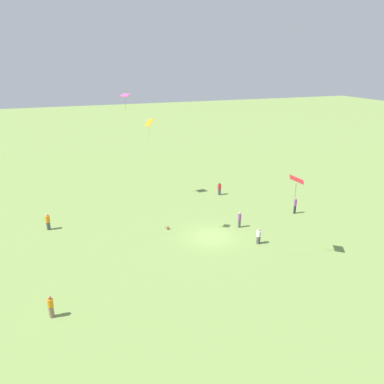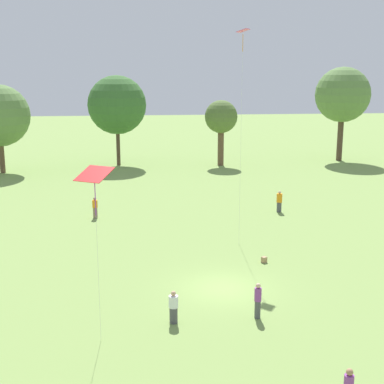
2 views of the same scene
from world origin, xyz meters
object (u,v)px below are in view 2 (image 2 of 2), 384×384
(person_3, at_px, (173,307))
(person_0, at_px, (95,208))
(person_4, at_px, (258,300))
(kite_3, at_px, (243,46))
(picnic_bag_0, at_px, (264,260))
(kite_0, at_px, (94,177))
(person_2, at_px, (279,202))

(person_3, bearing_deg, person_0, 91.89)
(person_3, xyz_separation_m, person_4, (4.02, 0.05, 0.12))
(kite_3, xyz_separation_m, picnic_bag_0, (0.82, -3.78, -12.87))
(person_0, xyz_separation_m, kite_3, (10.17, -7.82, 12.21))
(person_0, bearing_deg, person_3, 122.48)
(kite_0, relative_size, kite_3, 0.54)
(kite_3, bearing_deg, person_2, -131.99)
(person_0, bearing_deg, kite_3, 160.79)
(person_3, bearing_deg, person_4, -11.52)
(person_0, xyz_separation_m, kite_0, (1.52, -20.40, 6.43))
(kite_0, relative_size, picnic_bag_0, 19.72)
(person_0, xyz_separation_m, person_2, (15.20, 0.18, 0.05))
(kite_0, distance_m, picnic_bag_0, 14.75)
(person_4, height_order, kite_3, kite_3)
(kite_0, bearing_deg, person_3, 98.67)
(kite_0, height_order, picnic_bag_0, kite_0)
(person_0, distance_m, person_3, 19.67)
(person_2, height_order, person_4, person_2)
(person_0, bearing_deg, kite_0, 112.59)
(picnic_bag_0, bearing_deg, kite_3, 102.28)
(picnic_bag_0, bearing_deg, kite_0, -137.10)
(person_2, height_order, picnic_bag_0, person_2)
(person_2, xyz_separation_m, picnic_bag_0, (-4.21, -11.78, -0.71))
(person_4, relative_size, kite_0, 0.23)
(person_3, bearing_deg, kite_0, -170.24)
(kite_0, distance_m, kite_3, 16.33)
(person_4, xyz_separation_m, kite_3, (1.35, 11.21, 12.16))
(person_4, height_order, picnic_bag_0, person_4)
(person_2, bearing_deg, person_0, -152.41)
(person_0, relative_size, kite_0, 0.22)
(person_0, height_order, person_3, person_0)
(person_0, distance_m, picnic_bag_0, 15.99)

